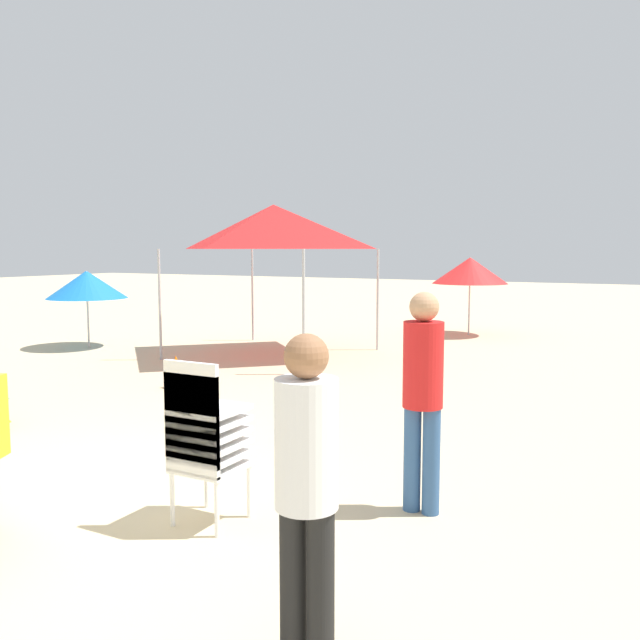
# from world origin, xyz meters

# --- Properties ---
(ground) EXTENTS (80.00, 80.00, 0.00)m
(ground) POSITION_xyz_m (0.00, 0.00, 0.00)
(ground) COLOR beige
(stacked_plastic_chairs) EXTENTS (0.48, 0.48, 1.29)m
(stacked_plastic_chairs) POSITION_xyz_m (1.19, 0.35, 0.74)
(stacked_plastic_chairs) COLOR white
(stacked_plastic_chairs) RESTS_ON ground
(lifeguard_near_left) EXTENTS (0.32, 0.32, 1.70)m
(lifeguard_near_left) POSITION_xyz_m (2.72, -0.75, 0.98)
(lifeguard_near_left) COLOR black
(lifeguard_near_left) RESTS_ON ground
(lifeguard_near_center) EXTENTS (0.32, 0.32, 1.78)m
(lifeguard_near_center) POSITION_xyz_m (2.56, 1.40, 1.03)
(lifeguard_near_center) COLOR #33598C
(lifeguard_near_center) RESTS_ON ground
(popup_canopy) EXTENTS (3.18, 3.18, 2.98)m
(popup_canopy) POSITION_xyz_m (-2.76, 7.68, 2.54)
(popup_canopy) COLOR #B2B2B7
(popup_canopy) RESTS_ON ground
(beach_umbrella_left) EXTENTS (1.84, 1.84, 1.91)m
(beach_umbrella_left) POSITION_xyz_m (-0.18, 12.58, 1.59)
(beach_umbrella_left) COLOR beige
(beach_umbrella_left) RESTS_ON ground
(beach_umbrella_mid) EXTENTS (1.69, 1.69, 1.65)m
(beach_umbrella_mid) POSITION_xyz_m (-6.83, 6.65, 1.35)
(beach_umbrella_mid) COLOR beige
(beach_umbrella_mid) RESTS_ON ground
(traffic_cone_near) EXTENTS (0.35, 0.35, 0.50)m
(traffic_cone_near) POSITION_xyz_m (-2.37, 4.24, 0.25)
(traffic_cone_near) COLOR orange
(traffic_cone_near) RESTS_ON ground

